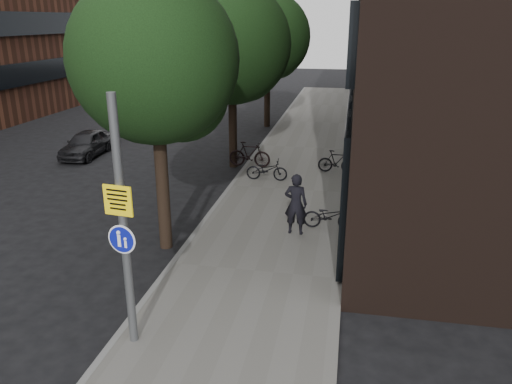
% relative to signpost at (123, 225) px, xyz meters
% --- Properties ---
extents(ground, '(120.00, 120.00, 0.00)m').
position_rel_signpost_xyz_m(ground, '(1.60, 0.02, -2.64)').
color(ground, black).
rests_on(ground, ground).
extents(sidewalk, '(4.50, 60.00, 0.12)m').
position_rel_signpost_xyz_m(sidewalk, '(1.85, 10.02, -2.58)').
color(sidewalk, '#64615C').
rests_on(sidewalk, ground).
extents(curb_edge, '(0.15, 60.00, 0.13)m').
position_rel_signpost_xyz_m(curb_edge, '(-0.40, 10.02, -2.58)').
color(curb_edge, slate).
rests_on(curb_edge, ground).
extents(street_tree_near, '(4.40, 4.40, 7.50)m').
position_rel_signpost_xyz_m(street_tree_near, '(-0.93, 4.66, 2.47)').
color(street_tree_near, black).
rests_on(street_tree_near, ground).
extents(street_tree_mid, '(5.00, 5.00, 7.80)m').
position_rel_signpost_xyz_m(street_tree_mid, '(-0.93, 13.16, 2.47)').
color(street_tree_mid, black).
rests_on(street_tree_mid, ground).
extents(street_tree_far, '(5.00, 5.00, 7.80)m').
position_rel_signpost_xyz_m(street_tree_far, '(-0.93, 22.16, 2.47)').
color(street_tree_far, black).
rests_on(street_tree_far, ground).
extents(signpost, '(0.58, 0.17, 4.99)m').
position_rel_signpost_xyz_m(signpost, '(0.00, 0.00, 0.00)').
color(signpost, '#595B5E').
rests_on(signpost, sidewalk).
extents(pedestrian, '(0.71, 0.49, 1.88)m').
position_rel_signpost_xyz_m(pedestrian, '(2.60, 5.93, -1.58)').
color(pedestrian, black).
rests_on(pedestrian, sidewalk).
extents(parked_bike_facade_near, '(1.62, 0.59, 0.84)m').
position_rel_signpost_xyz_m(parked_bike_facade_near, '(3.60, 6.47, -2.10)').
color(parked_bike_facade_near, black).
rests_on(parked_bike_facade_near, sidewalk).
extents(parked_bike_facade_far, '(1.61, 0.51, 0.96)m').
position_rel_signpost_xyz_m(parked_bike_facade_far, '(3.60, 12.55, -2.04)').
color(parked_bike_facade_far, black).
rests_on(parked_bike_facade_far, sidewalk).
extents(parked_bike_curb_near, '(1.67, 0.61, 0.87)m').
position_rel_signpost_xyz_m(parked_bike_curb_near, '(0.87, 10.98, -2.08)').
color(parked_bike_curb_near, black).
rests_on(parked_bike_curb_near, sidewalk).
extents(parked_bike_curb_far, '(1.87, 0.59, 1.11)m').
position_rel_signpost_xyz_m(parked_bike_curb_far, '(-0.20, 12.74, -1.96)').
color(parked_bike_curb_far, black).
rests_on(parked_bike_curb_far, sidewalk).
extents(parked_car_near, '(1.59, 3.66, 1.23)m').
position_rel_signpost_xyz_m(parked_car_near, '(-8.35, 13.45, -2.03)').
color(parked_car_near, black).
rests_on(parked_car_near, ground).
extents(parked_car_mid, '(1.81, 3.89, 1.23)m').
position_rel_signpost_xyz_m(parked_car_mid, '(-8.25, 19.85, -2.02)').
color(parked_car_mid, '#4F161B').
rests_on(parked_car_mid, ground).
extents(parked_car_far, '(1.70, 4.13, 1.20)m').
position_rel_signpost_xyz_m(parked_car_far, '(-7.57, 30.09, -2.04)').
color(parked_car_far, '#1C1F33').
rests_on(parked_car_far, ground).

